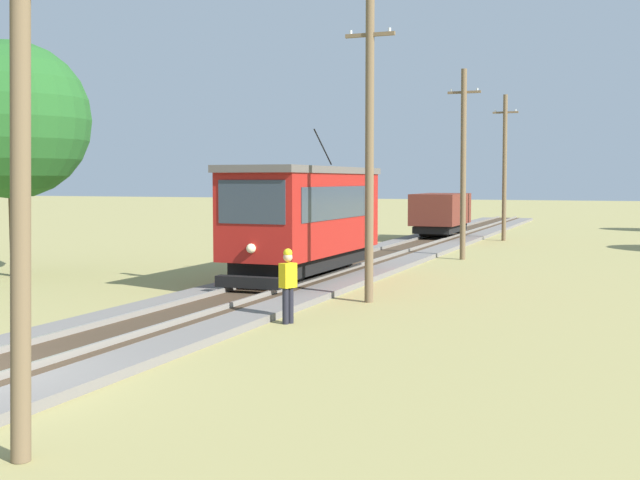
{
  "coord_description": "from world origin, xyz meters",
  "views": [
    {
      "loc": [
        10.15,
        -9.86,
        3.39
      ],
      "look_at": [
        0.65,
        14.41,
        1.45
      ],
      "focal_mm": 45.36,
      "sensor_mm": 36.0,
      "label": 1
    }
  ],
  "objects": [
    {
      "name": "track_worker",
      "position": [
        2.56,
        7.45,
        0.98
      ],
      "size": [
        0.37,
        0.44,
        1.78
      ],
      "rotation": [
        0.0,
        0.0,
        2.75
      ],
      "color": "black",
      "rests_on": "ground"
    },
    {
      "name": "freight_car",
      "position": [
        0.0,
        34.62,
        1.56
      ],
      "size": [
        2.4,
        5.2,
        2.31
      ],
      "color": "maroon",
      "rests_on": "rail_right"
    },
    {
      "name": "utility_pole_mid",
      "position": [
        3.31,
        24.24,
        4.11
      ],
      "size": [
        1.4,
        0.42,
        8.03
      ],
      "color": "brown",
      "rests_on": "ground"
    },
    {
      "name": "utility_pole_near_tram",
      "position": [
        3.31,
        11.33,
        4.26
      ],
      "size": [
        1.4,
        0.25,
        8.31
      ],
      "color": "brown",
      "rests_on": "ground"
    },
    {
      "name": "tree_right_near",
      "position": [
        -10.22,
        12.62,
        5.47
      ],
      "size": [
        5.5,
        5.5,
        8.23
      ],
      "color": "#4C3823",
      "rests_on": "ground"
    },
    {
      "name": "red_tram",
      "position": [
        0.0,
        14.73,
        2.19
      ],
      "size": [
        2.6,
        8.54,
        4.79
      ],
      "color": "maroon",
      "rests_on": "rail_right"
    },
    {
      "name": "utility_pole_foreground",
      "position": [
        3.31,
        -2.18,
        3.49
      ],
      "size": [
        1.4,
        0.49,
        6.8
      ],
      "color": "brown",
      "rests_on": "ground"
    },
    {
      "name": "utility_pole_far",
      "position": [
        3.31,
        35.74,
        4.14
      ],
      "size": [
        1.4,
        0.45,
        8.09
      ],
      "color": "brown",
      "rests_on": "ground"
    }
  ]
}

